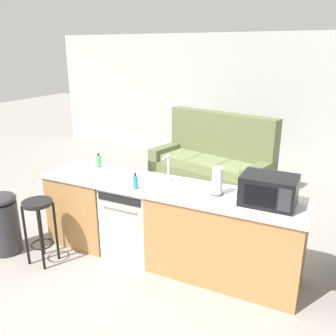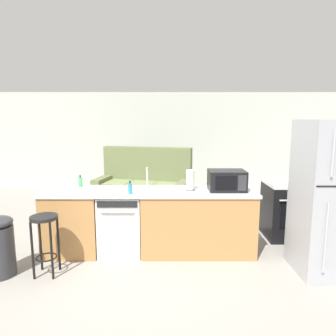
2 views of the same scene
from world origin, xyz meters
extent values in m
plane|color=gray|center=(0.00, 0.00, 0.00)|extent=(24.00, 24.00, 0.00)
cube|color=beige|center=(0.30, 4.20, 1.30)|extent=(10.00, 0.06, 2.60)
cube|color=#B77F47|center=(-0.93, 0.00, 0.43)|extent=(0.75, 0.62, 0.86)
cube|color=#B77F47|center=(0.83, 0.00, 0.43)|extent=(1.55, 0.62, 0.86)
cube|color=silver|center=(0.15, 0.00, 0.88)|extent=(2.94, 0.66, 0.04)
cube|color=#49331C|center=(0.15, 0.00, 0.04)|extent=(2.86, 0.56, 0.08)
cube|color=silver|center=(-0.25, 0.00, 0.42)|extent=(0.58, 0.58, 0.84)
cube|color=black|center=(-0.25, -0.30, 0.78)|extent=(0.52, 0.01, 0.08)
cylinder|color=#B2B2B7|center=(-0.25, -0.31, 0.68)|extent=(0.44, 0.02, 0.02)
cube|color=black|center=(2.35, 0.55, 0.42)|extent=(0.76, 0.64, 0.85)
cube|color=black|center=(2.35, 0.22, 0.47)|extent=(0.53, 0.01, 0.43)
cylinder|color=silver|center=(2.35, 0.20, 0.70)|extent=(0.61, 0.03, 0.03)
cube|color=white|center=(2.35, 0.55, 0.88)|extent=(0.76, 0.64, 0.05)
torus|color=black|center=(2.18, 0.42, 0.89)|extent=(0.16, 0.16, 0.01)
torus|color=black|center=(2.52, 0.42, 0.89)|extent=(0.16, 0.16, 0.01)
torus|color=black|center=(2.18, 0.68, 0.89)|extent=(0.16, 0.16, 0.01)
torus|color=black|center=(2.52, 0.68, 0.89)|extent=(0.16, 0.16, 0.01)
cube|color=#A8AAB2|center=(2.35, -0.55, 0.93)|extent=(0.72, 0.70, 1.87)
cylinder|color=#B2B2B7|center=(2.15, -0.92, 1.51)|extent=(0.02, 0.02, 0.50)
cylinder|color=#B2B2B7|center=(2.15, -0.92, 0.58)|extent=(0.02, 0.02, 0.81)
cube|color=black|center=(1.22, 0.00, 1.04)|extent=(0.50, 0.36, 0.28)
cube|color=black|center=(1.18, -0.18, 1.04)|extent=(0.27, 0.01, 0.18)
cube|color=#2D2D33|center=(1.39, -0.18, 1.04)|extent=(0.11, 0.01, 0.21)
cylinder|color=silver|center=(0.11, 0.15, 0.92)|extent=(0.07, 0.07, 0.03)
cylinder|color=silver|center=(0.11, 0.15, 1.06)|extent=(0.02, 0.02, 0.26)
cylinder|color=silver|center=(0.11, 0.08, 1.19)|extent=(0.02, 0.14, 0.02)
cylinder|color=#4C4C51|center=(0.72, 0.02, 0.91)|extent=(0.14, 0.14, 0.01)
cylinder|color=white|center=(0.72, 0.02, 1.05)|extent=(0.11, 0.11, 0.27)
cylinder|color=#338CCC|center=(-0.09, -0.21, 0.97)|extent=(0.06, 0.06, 0.14)
cylinder|color=black|center=(-0.09, -0.21, 1.06)|extent=(0.02, 0.02, 0.04)
cylinder|color=#4CB266|center=(-0.86, 0.21, 0.97)|extent=(0.06, 0.06, 0.14)
cylinder|color=black|center=(-0.86, 0.21, 1.06)|extent=(0.02, 0.02, 0.04)
sphere|color=red|center=(2.52, 0.68, 0.99)|extent=(0.17, 0.17, 0.17)
sphere|color=black|center=(2.52, 0.68, 1.08)|extent=(0.03, 0.03, 0.03)
cone|color=red|center=(2.60, 0.68, 1.00)|extent=(0.08, 0.04, 0.06)
cylinder|color=black|center=(-1.06, -0.64, 0.72)|extent=(0.32, 0.32, 0.04)
cylinder|color=black|center=(-1.17, -0.75, 0.35)|extent=(0.03, 0.03, 0.70)
cylinder|color=black|center=(-0.95, -0.75, 0.35)|extent=(0.03, 0.03, 0.70)
cylinder|color=black|center=(-1.17, -0.53, 0.35)|extent=(0.03, 0.03, 0.70)
cylinder|color=black|center=(-0.95, -0.53, 0.35)|extent=(0.03, 0.03, 0.70)
torus|color=black|center=(-1.06, -0.64, 0.22)|extent=(0.25, 0.25, 0.02)
cylinder|color=#333338|center=(-1.61, -0.67, 0.31)|extent=(0.34, 0.34, 0.62)
cube|color=#667047|center=(-0.14, 2.25, 0.21)|extent=(2.16, 1.36, 0.42)
cube|color=#667047|center=(-0.06, 2.57, 0.64)|extent=(2.00, 0.72, 1.27)
cube|color=#667047|center=(-1.01, 2.47, 0.31)|extent=(0.41, 0.92, 0.62)
cube|color=#667047|center=(0.74, 2.03, 0.31)|extent=(0.41, 0.92, 0.62)
cube|color=#7D8959|center=(-0.68, 2.33, 0.48)|extent=(0.70, 0.75, 0.12)
cube|color=#7D8959|center=(-0.15, 2.20, 0.48)|extent=(0.70, 0.75, 0.12)
cube|color=#7D8959|center=(0.39, 2.06, 0.48)|extent=(0.70, 0.75, 0.12)
camera|label=1|loc=(1.72, -3.16, 2.28)|focal=38.00mm
camera|label=2|loc=(0.41, -4.05, 1.86)|focal=32.00mm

